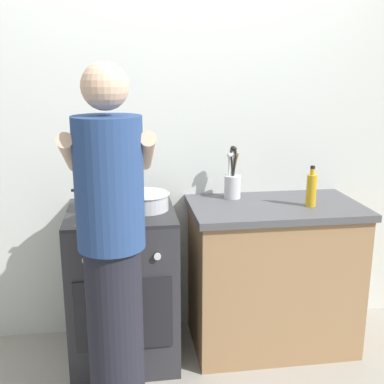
{
  "coord_description": "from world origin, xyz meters",
  "views": [
    {
      "loc": [
        -0.33,
        -2.45,
        1.67
      ],
      "look_at": [
        0.05,
        0.12,
        1.0
      ],
      "focal_mm": 44.97,
      "sensor_mm": 36.0,
      "label": 1
    }
  ],
  "objects_px": {
    "utensil_crock": "(232,182)",
    "pot": "(95,200)",
    "mixing_bowl": "(145,200)",
    "person": "(112,255)",
    "oil_bottle": "(311,189)",
    "stove_range": "(123,285)"
  },
  "relations": [
    {
      "from": "utensil_crock",
      "to": "mixing_bowl",
      "type": "bearing_deg",
      "value": -162.14
    },
    {
      "from": "stove_range",
      "to": "oil_bottle",
      "type": "bearing_deg",
      "value": -3.32
    },
    {
      "from": "stove_range",
      "to": "pot",
      "type": "xyz_separation_m",
      "value": [
        -0.14,
        0.02,
        0.51
      ]
    },
    {
      "from": "pot",
      "to": "oil_bottle",
      "type": "xyz_separation_m",
      "value": [
        1.23,
        -0.08,
        0.03
      ]
    },
    {
      "from": "utensil_crock",
      "to": "person",
      "type": "relative_size",
      "value": 0.19
    },
    {
      "from": "pot",
      "to": "person",
      "type": "height_order",
      "value": "person"
    },
    {
      "from": "pot",
      "to": "person",
      "type": "bearing_deg",
      "value": -79.96
    },
    {
      "from": "stove_range",
      "to": "oil_bottle",
      "type": "distance_m",
      "value": 1.22
    },
    {
      "from": "pot",
      "to": "person",
      "type": "distance_m",
      "value": 0.59
    },
    {
      "from": "utensil_crock",
      "to": "oil_bottle",
      "type": "distance_m",
      "value": 0.47
    },
    {
      "from": "mixing_bowl",
      "to": "person",
      "type": "distance_m",
      "value": 0.59
    },
    {
      "from": "oil_bottle",
      "to": "stove_range",
      "type": "bearing_deg",
      "value": 176.68
    },
    {
      "from": "pot",
      "to": "mixing_bowl",
      "type": "xyz_separation_m",
      "value": [
        0.28,
        -0.01,
        -0.01
      ]
    },
    {
      "from": "stove_range",
      "to": "mixing_bowl",
      "type": "xyz_separation_m",
      "value": [
        0.14,
        0.0,
        0.5
      ]
    },
    {
      "from": "mixing_bowl",
      "to": "utensil_crock",
      "type": "distance_m",
      "value": 0.57
    },
    {
      "from": "mixing_bowl",
      "to": "utensil_crock",
      "type": "xyz_separation_m",
      "value": [
        0.54,
        0.17,
        0.05
      ]
    },
    {
      "from": "pot",
      "to": "mixing_bowl",
      "type": "distance_m",
      "value": 0.28
    },
    {
      "from": "utensil_crock",
      "to": "stove_range",
      "type": "bearing_deg",
      "value": -165.42
    },
    {
      "from": "utensil_crock",
      "to": "pot",
      "type": "bearing_deg",
      "value": -168.87
    },
    {
      "from": "mixing_bowl",
      "to": "oil_bottle",
      "type": "xyz_separation_m",
      "value": [
        0.95,
        -0.07,
        0.04
      ]
    },
    {
      "from": "person",
      "to": "utensil_crock",
      "type": "bearing_deg",
      "value": 45.51
    },
    {
      "from": "utensil_crock",
      "to": "oil_bottle",
      "type": "relative_size",
      "value": 1.37
    }
  ]
}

